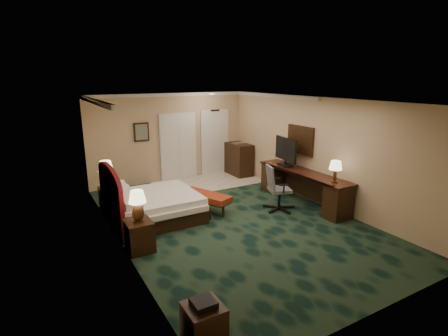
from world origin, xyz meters
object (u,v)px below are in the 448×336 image
bed (156,206)px  tv (286,152)px  bed_bench (206,202)px  desk_chair (280,188)px  lamp_near (138,206)px  lamp_far (106,174)px  nightstand_far (109,198)px  minibar (239,159)px  nightstand_near (139,236)px  side_table (204,323)px  desk (302,187)px

bed → tv: size_ratio=1.87×
bed → bed_bench: bed is taller
bed_bench → desk_chair: (1.60, -0.83, 0.34)m
lamp_near → lamp_far: (-0.04, 2.54, -0.01)m
bed → nightstand_far: size_ratio=3.42×
bed → lamp_near: bearing=-120.0°
minibar → lamp_near: bearing=-141.0°
bed_bench → desk_chair: desk_chair is taller
desk_chair → minibar: bearing=93.6°
nightstand_near → lamp_far: bearing=90.7°
nightstand_near → tv: bearing=14.4°
minibar → side_table: bearing=-125.2°
bed → desk_chair: size_ratio=1.65×
bed → desk_chair: 2.99m
bed_bench → minibar: minibar is taller
lamp_near → bed: bearing=60.0°
lamp_near → lamp_far: lamp_far is taller
nightstand_near → nightstand_far: size_ratio=1.08×
lamp_far → minibar: bearing=13.1°
nightstand_near → desk: bearing=5.8°
bed_bench → side_table: 4.36m
bed → lamp_far: 1.56m
tv → desk: bearing=-77.6°
lamp_near → lamp_far: 2.54m
lamp_near → desk_chair: lamp_near is taller
bed_bench → side_table: (-1.99, -3.88, 0.03)m
lamp_far → bed: bearing=-56.3°
desk → tv: size_ratio=2.93×
bed → bed_bench: size_ratio=1.42×
nightstand_near → lamp_near: size_ratio=0.98×
bed → nightstand_near: size_ratio=3.16×
nightstand_far → desk_chair: size_ratio=0.48×
bed → lamp_far: lamp_far is taller
minibar → desk: bearing=-90.1°
lamp_near → side_table: size_ratio=1.21×
tv → minibar: bearing=97.9°
desk → tv: (-0.04, 0.68, 0.80)m
bed_bench → lamp_far: bearing=123.0°
minibar → nightstand_near: bearing=-141.2°
lamp_far → desk_chair: lamp_far is taller
lamp_near → side_table: bearing=-90.0°
bed_bench → nightstand_near: bearing=-172.9°
bed → nightstand_near: bearing=-120.5°
nightstand_far → side_table: size_ratio=1.10×
bed → minibar: size_ratio=1.77×
lamp_near → nightstand_far: bearing=90.5°
nightstand_far → minibar: bearing=13.5°
bed → desk: size_ratio=0.64×
minibar → lamp_far: bearing=-166.9°
bed → nightstand_far: bed is taller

